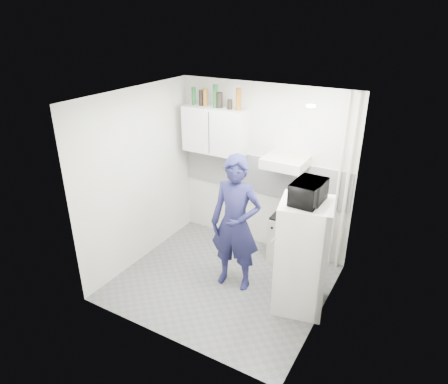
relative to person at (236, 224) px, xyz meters
The scene contains 24 objects.
floor 0.96m from the person, 156.02° to the right, with size 2.80×2.80×0.00m, color #5B5B5A.
ceiling 1.67m from the person, 156.02° to the right, with size 2.80×2.80×0.00m, color white.
wall_back 1.24m from the person, 97.88° to the left, with size 2.80×2.80×0.00m, color silver.
wall_left 1.60m from the person, behind, with size 2.60×2.60×0.00m, color silver.
wall_right 1.29m from the person, ahead, with size 2.60×2.60×0.00m, color silver.
person is the anchor object (origin of this frame).
stove 1.16m from the person, 67.39° to the left, with size 0.45×0.45×0.72m, color beige.
fridge 0.96m from the person, ahead, with size 0.61×0.61×1.48m, color beige.
stove_top 1.03m from the person, 67.39° to the left, with size 0.43×0.43×0.03m, color black.
saucepan 0.98m from the person, 62.44° to the left, with size 0.20×0.20×0.11m, color silver.
microwave 1.15m from the person, ahead, with size 0.32×0.48×0.26m, color black.
bottle_a 2.14m from the person, 142.05° to the left, with size 0.06×0.06×0.27m, color #144C1E.
bottle_b 2.06m from the person, 139.07° to the left, with size 0.06×0.06×0.24m, color black.
bottle_c 2.02m from the person, 137.10° to the left, with size 0.06×0.06×0.27m, color brown.
bottle_d 1.96m from the person, 131.91° to the left, with size 0.08×0.08×0.34m, color #144C1E.
canister_a 1.89m from the person, 129.63° to the left, with size 0.09×0.09×0.23m, color black.
canister_b 1.79m from the person, 123.13° to the left, with size 0.07×0.07×0.14m, color black.
bottle_e 1.81m from the person, 117.06° to the left, with size 0.08×0.08×0.32m, color brown.
upper_cabinet 1.63m from the person, 132.32° to the left, with size 1.00×0.35×0.70m, color beige.
range_hood 1.15m from the person, 72.80° to the left, with size 0.60×0.50×0.14m, color beige.
backsplash 1.20m from the person, 97.98° to the left, with size 2.74×0.03×0.60m, color white.
pipe_a 1.62m from the person, 43.99° to the left, with size 0.05×0.05×2.60m, color beige.
pipe_b 1.54m from the person, 47.18° to the left, with size 0.04×0.04×2.60m, color beige.
ceiling_spot_fixture 1.83m from the person, ahead, with size 0.10×0.10×0.02m, color white.
Camera 1 is at (2.34, -4.02, 3.50)m, focal length 32.00 mm.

